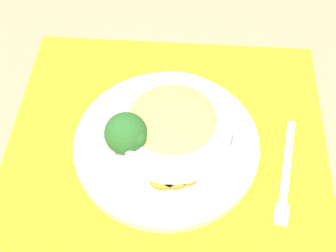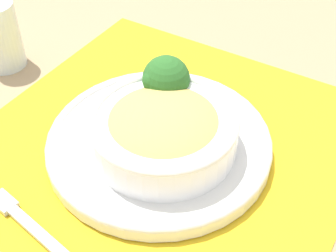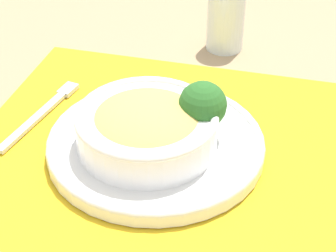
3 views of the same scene
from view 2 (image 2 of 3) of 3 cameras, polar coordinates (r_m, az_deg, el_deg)
The scene contains 10 objects.
ground_plane at distance 0.61m, azimuth -1.08°, elevation -2.95°, with size 4.00×4.00×0.00m, color tan.
placemat at distance 0.60m, azimuth -1.08°, elevation -2.81°, with size 0.54×0.52×0.00m.
plate at distance 0.59m, azimuth -1.10°, elevation -1.91°, with size 0.29×0.29×0.02m.
bowl at distance 0.56m, azimuth -0.56°, elevation -0.34°, with size 0.18×0.18×0.06m.
broccoli_floret at distance 0.61m, azimuth -0.27°, elevation 5.59°, with size 0.06×0.06×0.08m.
carrot_slice_near at distance 0.62m, azimuth -5.87°, elevation 0.68°, with size 0.05×0.05×0.01m.
carrot_slice_middle at distance 0.61m, azimuth -6.60°, elevation -0.27°, with size 0.05×0.05×0.01m.
carrot_slice_far at distance 0.59m, azimuth -6.96°, elevation -1.34°, with size 0.05×0.05×0.01m.
water_glass at distance 0.77m, azimuth -19.79°, elevation 9.98°, with size 0.06×0.06×0.11m.
fork at distance 0.54m, azimuth -16.01°, elevation -11.99°, with size 0.03×0.18×0.01m.
Camera 2 is at (-0.33, -0.26, 0.43)m, focal length 50.00 mm.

